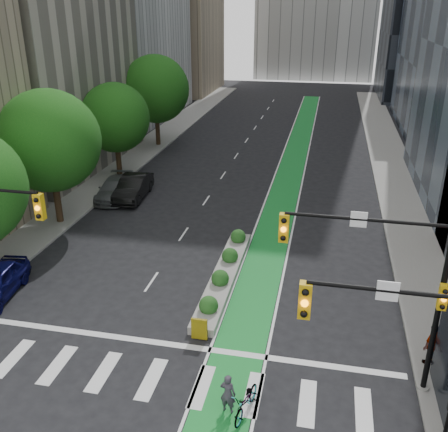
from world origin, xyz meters
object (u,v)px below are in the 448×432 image
at_px(median_planter, 224,273).
at_px(pedestrian_far, 433,344).
at_px(parked_car_left_mid, 133,187).
at_px(cyclist, 228,394).
at_px(parked_car_left_far, 114,189).
at_px(bicycle, 246,401).

bearing_deg(median_planter, pedestrian_far, -27.83).
height_order(median_planter, parked_car_left_mid, parked_car_left_mid).
xyz_separation_m(cyclist, parked_car_left_far, (-12.56, 19.10, -0.08)).
bearing_deg(parked_car_left_far, median_planter, -51.05).
bearing_deg(parked_car_left_mid, cyclist, -64.08).
relative_size(median_planter, parked_car_left_mid, 2.00).
distance_m(parked_car_left_far, pedestrian_far, 25.02).
distance_m(bicycle, parked_car_left_far, 23.17).
bearing_deg(cyclist, parked_car_left_far, -46.91).
bearing_deg(median_planter, bicycle, -73.32).
bearing_deg(parked_car_left_mid, pedestrian_far, -43.53).
xyz_separation_m(median_planter, parked_car_left_mid, (-9.13, 10.32, 0.48)).
height_order(median_planter, cyclist, cyclist).
distance_m(bicycle, pedestrian_far, 7.87).
distance_m(median_planter, parked_car_left_mid, 13.79).
xyz_separation_m(cyclist, parked_car_left_mid, (-11.16, 19.36, 0.05)).
height_order(bicycle, parked_car_left_far, parked_car_left_far).
distance_m(cyclist, pedestrian_far, 8.46).
xyz_separation_m(bicycle, parked_car_left_far, (-13.22, 19.03, 0.20)).
relative_size(bicycle, cyclist, 1.25).
relative_size(cyclist, parked_car_left_far, 0.32).
bearing_deg(median_planter, parked_car_left_mid, 131.47).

